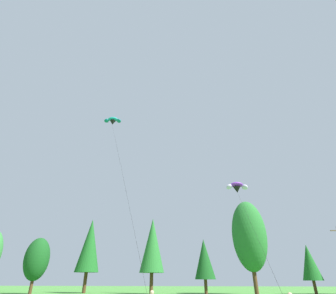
% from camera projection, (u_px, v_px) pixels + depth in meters
% --- Properties ---
extents(treeline_tree_b, '(4.28, 4.28, 9.19)m').
position_uv_depth(treeline_tree_b, '(37.00, 259.00, 47.42)').
color(treeline_tree_b, '#472D19').
rests_on(treeline_tree_b, ground_plane).
extents(treeline_tree_c, '(4.55, 4.55, 13.43)m').
position_uv_depth(treeline_tree_c, '(90.00, 245.00, 52.38)').
color(treeline_tree_c, '#472D19').
rests_on(treeline_tree_c, ground_plane).
extents(treeline_tree_d, '(4.42, 4.42, 12.83)m').
position_uv_depth(treeline_tree_d, '(152.00, 245.00, 48.97)').
color(treeline_tree_d, '#472D19').
rests_on(treeline_tree_d, ground_plane).
extents(treeline_tree_e, '(3.52, 3.52, 8.72)m').
position_uv_depth(treeline_tree_e, '(204.00, 259.00, 45.69)').
color(treeline_tree_e, '#472D19').
rests_on(treeline_tree_e, ground_plane).
extents(treeline_tree_f, '(5.95, 5.95, 15.38)m').
position_uv_depth(treeline_tree_f, '(249.00, 235.00, 47.01)').
color(treeline_tree_f, '#472D19').
rests_on(treeline_tree_f, ground_plane).
extents(treeline_tree_g, '(3.37, 3.37, 8.05)m').
position_uv_depth(treeline_tree_g, '(309.00, 262.00, 47.42)').
color(treeline_tree_g, '#472D19').
rests_on(treeline_tree_g, ground_plane).
extents(parafoil_kite_high_teal, '(10.94, 18.00, 23.59)m').
position_uv_depth(parafoil_kite_high_teal, '(113.00, 121.00, 40.55)').
color(parafoil_kite_high_teal, teal).
extents(parafoil_kite_mid_purple, '(2.66, 16.10, 11.05)m').
position_uv_depth(parafoil_kite_mid_purple, '(237.00, 187.00, 29.82)').
color(parafoil_kite_mid_purple, purple).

